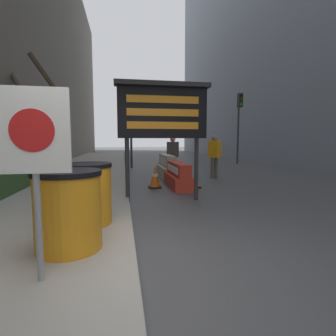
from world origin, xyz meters
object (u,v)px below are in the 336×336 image
Objects in this scene: message_board at (163,113)px; jersey_barrier_red_striped at (178,176)px; traffic_cone_far at (155,177)px; jersey_barrier_cream at (166,168)px; barrel_drum_foreground at (68,210)px; traffic_light_far_side at (239,114)px; barrel_drum_middle at (86,193)px; traffic_cone_near at (195,179)px; traffic_light_near_curb at (131,108)px; pedestrian_passerby at (214,153)px; warning_sign at (34,147)px; pedestrian_worker at (173,153)px; traffic_cone_mid at (169,163)px.

jersey_barrier_red_striped is (0.77, 1.78, -1.75)m from message_board.
traffic_cone_far is (-0.72, 0.05, -0.01)m from jersey_barrier_red_striped.
traffic_cone_far is at bearing -108.88° from jersey_barrier_cream.
jersey_barrier_red_striped is 2.17m from jersey_barrier_cream.
jersey_barrier_red_striped is 0.73m from traffic_cone_far.
traffic_light_far_side is at bearing 57.30° from barrel_drum_foreground.
message_board is 0.63× the size of traffic_light_far_side.
barrel_drum_middle is 2.81m from message_board.
traffic_cone_near is 7.15m from traffic_light_near_curb.
traffic_cone_near is (0.50, -0.16, -0.07)m from jersey_barrier_red_striped.
jersey_barrier_cream is 1.93m from pedestrian_passerby.
warning_sign is (-0.21, -1.71, 0.77)m from barrel_drum_middle.
traffic_light_far_side is at bearing 58.39° from warning_sign.
message_board is at bearing -57.51° from pedestrian_worker.
jersey_barrier_cream reaches higher than jersey_barrier_red_striped.
pedestrian_passerby reaches higher than traffic_cone_near.
pedestrian_worker reaches higher than barrel_drum_middle.
warning_sign is at bearing -96.87° from barrel_drum_middle.
barrel_drum_middle is 9.12m from traffic_cone_mid.
jersey_barrier_cream is at bearing 90.00° from jersey_barrier_red_striped.
message_board reaches higher than pedestrian_worker.
traffic_cone_near is 0.34× the size of pedestrian_worker.
traffic_cone_near is at bearing -122.78° from traffic_light_far_side.
barrel_drum_foreground is 0.35× the size of message_board.
traffic_cone_near is 0.13× the size of traffic_light_far_side.
traffic_cone_far is at bearing -129.44° from traffic_light_far_side.
message_board is at bearing -100.95° from jersey_barrier_cream.
traffic_cone_mid is at bearing 88.63° from traffic_cone_near.
barrel_drum_foreground is 0.59× the size of pedestrian_worker.
pedestrian_passerby is at bearing 56.77° from barrel_drum_foreground.
warning_sign is 5.78m from traffic_cone_far.
traffic_light_near_curb is at bearing 176.93° from pedestrian_passerby.
jersey_barrier_red_striped is 0.45× the size of traffic_light_far_side.
warning_sign is 11.73m from traffic_light_near_curb.
pedestrian_passerby is at bearing -56.55° from traffic_light_near_curb.
pedestrian_passerby is at bearing 32.88° from traffic_cone_far.
barrel_drum_foreground is at bearing -122.70° from traffic_light_far_side.
jersey_barrier_red_striped reaches higher than traffic_cone_far.
barrel_drum_middle is 0.54× the size of warning_sign.
jersey_barrier_cream is at bearing 71.12° from traffic_cone_far.
pedestrian_worker is at bearing -158.15° from pedestrian_passerby.
traffic_light_near_curb is 2.62× the size of pedestrian_passerby.
traffic_light_near_curb is at bearing 147.48° from traffic_cone_mid.
message_board is at bearing -127.96° from traffic_cone_near.
barrel_drum_middle is (0.08, 0.98, 0.00)m from barrel_drum_foreground.
message_board reaches higher than traffic_cone_far.
traffic_cone_far is 6.74m from traffic_light_near_curb.
barrel_drum_foreground is 0.22× the size of traffic_light_far_side.
traffic_cone_far is 10.27m from traffic_light_far_side.
barrel_drum_middle is 6.73m from pedestrian_worker.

